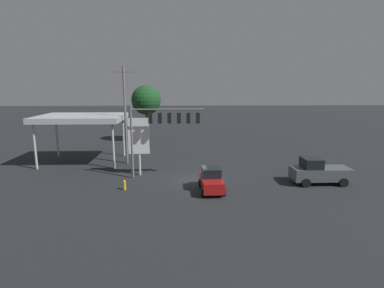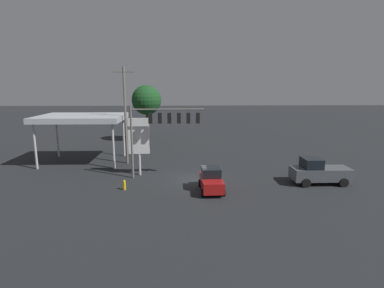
# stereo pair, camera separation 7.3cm
# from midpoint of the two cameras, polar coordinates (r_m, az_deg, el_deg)

# --- Properties ---
(ground_plane) EXTENTS (200.00, 200.00, 0.00)m
(ground_plane) POSITION_cam_midpoint_polar(r_m,az_deg,el_deg) (28.51, 0.20, -6.94)
(ground_plane) COLOR black
(traffic_signal_assembly) EXTENTS (6.95, 0.43, 6.93)m
(traffic_signal_assembly) POSITION_cam_midpoint_polar(r_m,az_deg,el_deg) (28.32, -5.36, 4.03)
(traffic_signal_assembly) COLOR slate
(traffic_signal_assembly) RESTS_ON ground
(utility_pole) EXTENTS (2.40, 0.26, 10.82)m
(utility_pole) POSITION_cam_midpoint_polar(r_m,az_deg,el_deg) (34.32, -12.52, 5.65)
(utility_pole) COLOR slate
(utility_pole) RESTS_ON ground
(gas_station_canopy) EXTENTS (9.43, 6.94, 5.47)m
(gas_station_canopy) POSITION_cam_midpoint_polar(r_m,az_deg,el_deg) (36.39, -20.24, 4.58)
(gas_station_canopy) COLOR #B2B7BC
(gas_station_canopy) RESTS_ON ground
(price_sign) EXTENTS (2.06, 0.27, 5.72)m
(price_sign) POSITION_cam_midpoint_polar(r_m,az_deg,el_deg) (29.76, -10.04, 1.19)
(price_sign) COLOR #B7B7BC
(price_sign) RESTS_ON ground
(pickup_parked) EXTENTS (5.21, 2.28, 2.40)m
(pickup_parked) POSITION_cam_midpoint_polar(r_m,az_deg,el_deg) (29.67, 23.06, -4.90)
(pickup_parked) COLOR #474C51
(pickup_parked) RESTS_ON ground
(hatchback_crossing) EXTENTS (2.06, 3.85, 1.97)m
(hatchback_crossing) POSITION_cam_midpoint_polar(r_m,az_deg,el_deg) (25.65, 3.77, -6.85)
(hatchback_crossing) COLOR maroon
(hatchback_crossing) RESTS_ON ground
(street_tree) EXTENTS (4.55, 4.55, 8.81)m
(street_tree) POSITION_cam_midpoint_polar(r_m,az_deg,el_deg) (47.26, -8.62, 8.26)
(street_tree) COLOR #4C331E
(street_tree) RESTS_ON ground
(fire_hydrant) EXTENTS (0.24, 0.24, 0.88)m
(fire_hydrant) POSITION_cam_midpoint_polar(r_m,az_deg,el_deg) (26.58, -12.68, -7.61)
(fire_hydrant) COLOR gold
(fire_hydrant) RESTS_ON ground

